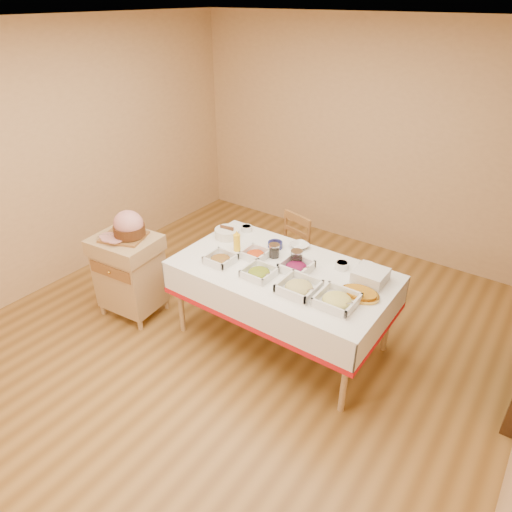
# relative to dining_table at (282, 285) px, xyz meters

# --- Properties ---
(room_shell) EXTENTS (5.00, 5.00, 5.00)m
(room_shell) POSITION_rel_dining_table_xyz_m (-0.30, -0.30, 0.70)
(room_shell) COLOR olive
(room_shell) RESTS_ON ground
(dining_table) EXTENTS (1.82, 1.02, 0.76)m
(dining_table) POSITION_rel_dining_table_xyz_m (0.00, 0.00, 0.00)
(dining_table) COLOR tan
(dining_table) RESTS_ON ground
(butcher_cart) EXTENTS (0.62, 0.54, 0.82)m
(butcher_cart) POSITION_rel_dining_table_xyz_m (-1.42, -0.48, -0.13)
(butcher_cart) COLOR tan
(butcher_cart) RESTS_ON ground
(dining_chair) EXTENTS (0.46, 0.45, 0.86)m
(dining_chair) POSITION_rel_dining_table_xyz_m (-0.38, 0.68, -0.16)
(dining_chair) COLOR #8F5E2E
(dining_chair) RESTS_ON ground
(ham_on_board) EXTENTS (0.40, 0.38, 0.26)m
(ham_on_board) POSITION_rel_dining_table_xyz_m (-1.38, -0.45, 0.34)
(ham_on_board) COLOR #8F5E2E
(ham_on_board) RESTS_ON butcher_cart
(serving_dish_a) EXTENTS (0.23, 0.23, 0.10)m
(serving_dish_a) POSITION_rel_dining_table_xyz_m (-0.49, -0.22, 0.19)
(serving_dish_a) COLOR silver
(serving_dish_a) RESTS_ON dining_table
(serving_dish_b) EXTENTS (0.24, 0.24, 0.10)m
(serving_dish_b) POSITION_rel_dining_table_xyz_m (-0.10, -0.20, 0.19)
(serving_dish_b) COLOR silver
(serving_dish_b) RESTS_ON dining_table
(serving_dish_c) EXTENTS (0.29, 0.29, 0.12)m
(serving_dish_c) POSITION_rel_dining_table_xyz_m (0.28, -0.20, 0.20)
(serving_dish_c) COLOR silver
(serving_dish_c) RESTS_ON dining_table
(serving_dish_d) EXTENTS (0.29, 0.29, 0.11)m
(serving_dish_d) POSITION_rel_dining_table_xyz_m (0.59, -0.18, 0.20)
(serving_dish_d) COLOR silver
(serving_dish_d) RESTS_ON dining_table
(serving_dish_e) EXTENTS (0.22, 0.21, 0.10)m
(serving_dish_e) POSITION_rel_dining_table_xyz_m (-0.30, 0.03, 0.19)
(serving_dish_e) COLOR silver
(serving_dish_e) RESTS_ON dining_table
(serving_dish_f) EXTENTS (0.25, 0.24, 0.11)m
(serving_dish_f) POSITION_rel_dining_table_xyz_m (0.10, 0.04, 0.20)
(serving_dish_f) COLOR silver
(serving_dish_f) RESTS_ON dining_table
(small_bowl_left) EXTENTS (0.11, 0.11, 0.05)m
(small_bowl_left) POSITION_rel_dining_table_xyz_m (-0.67, 0.39, 0.19)
(small_bowl_left) COLOR silver
(small_bowl_left) RESTS_ON dining_table
(small_bowl_mid) EXTENTS (0.13, 0.13, 0.06)m
(small_bowl_mid) POSITION_rel_dining_table_xyz_m (-0.26, 0.27, 0.19)
(small_bowl_mid) COLOR navy
(small_bowl_mid) RESTS_ON dining_table
(small_bowl_right) EXTENTS (0.12, 0.12, 0.06)m
(small_bowl_right) POSITION_rel_dining_table_xyz_m (0.40, 0.29, 0.19)
(small_bowl_right) COLOR silver
(small_bowl_right) RESTS_ON dining_table
(bowl_white_imported) EXTENTS (0.21, 0.21, 0.04)m
(bowl_white_imported) POSITION_rel_dining_table_xyz_m (-0.07, 0.39, 0.18)
(bowl_white_imported) COLOR silver
(bowl_white_imported) RESTS_ON dining_table
(bowl_small_imported) EXTENTS (0.14, 0.14, 0.04)m
(bowl_small_imported) POSITION_rel_dining_table_xyz_m (0.57, 0.41, 0.18)
(bowl_small_imported) COLOR silver
(bowl_small_imported) RESTS_ON dining_table
(preserve_jar_left) EXTENTS (0.10, 0.10, 0.12)m
(preserve_jar_left) POSITION_rel_dining_table_xyz_m (-0.17, 0.13, 0.22)
(preserve_jar_left) COLOR silver
(preserve_jar_left) RESTS_ON dining_table
(preserve_jar_right) EXTENTS (0.10, 0.10, 0.13)m
(preserve_jar_right) POSITION_rel_dining_table_xyz_m (0.05, 0.13, 0.22)
(preserve_jar_right) COLOR silver
(preserve_jar_right) RESTS_ON dining_table
(mustard_bottle) EXTENTS (0.06, 0.06, 0.20)m
(mustard_bottle) POSITION_rel_dining_table_xyz_m (-0.51, 0.03, 0.25)
(mustard_bottle) COLOR yellow
(mustard_bottle) RESTS_ON dining_table
(bread_basket) EXTENTS (0.23, 0.23, 0.10)m
(bread_basket) POSITION_rel_dining_table_xyz_m (-0.74, 0.18, 0.21)
(bread_basket) COLOR silver
(bread_basket) RESTS_ON dining_table
(plate_stack) EXTENTS (0.25, 0.25, 0.10)m
(plate_stack) POSITION_rel_dining_table_xyz_m (0.67, 0.24, 0.21)
(plate_stack) COLOR silver
(plate_stack) RESTS_ON dining_table
(brass_platter) EXTENTS (0.31, 0.22, 0.04)m
(brass_platter) POSITION_rel_dining_table_xyz_m (0.69, 0.01, 0.18)
(brass_platter) COLOR gold
(brass_platter) RESTS_ON dining_table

